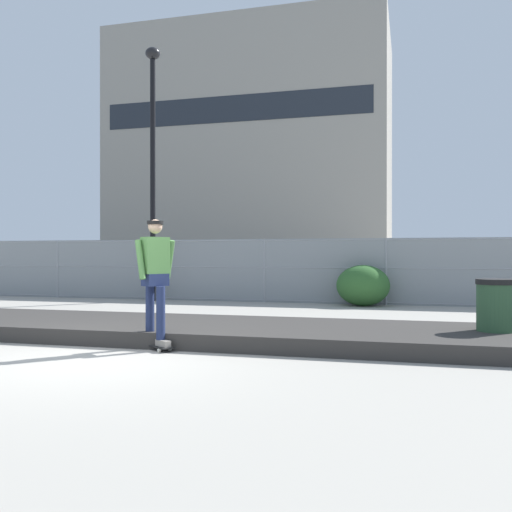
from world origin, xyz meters
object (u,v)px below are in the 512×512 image
street_lamp (153,146)px  shrub_left (363,285)px  skateboard (155,345)px  trash_bin (496,313)px  parked_car_near (211,270)px  skater (155,273)px

street_lamp → shrub_left: (6.23, -0.05, -4.11)m
skateboard → trash_bin: (4.86, 1.45, 0.46)m
street_lamp → parked_car_near: bearing=84.7°
shrub_left → skateboard: bearing=-107.1°
skateboard → street_lamp: bearing=115.9°
street_lamp → shrub_left: size_ratio=5.30×
street_lamp → shrub_left: bearing=-0.4°
street_lamp → trash_bin: 11.57m
parked_car_near → skater: bearing=-73.9°
skateboard → parked_car_near: size_ratio=0.17×
street_lamp → trash_bin: (8.69, -6.42, -4.15)m
trash_bin → street_lamp: bearing=143.5°
skateboard → shrub_left: (2.41, 7.82, 0.50)m
street_lamp → trash_bin: size_ratio=7.39×
skateboard → street_lamp: (-3.82, 7.87, 4.61)m
parked_car_near → shrub_left: 7.14m
parked_car_near → trash_bin: 13.36m
skateboard → skater: (-0.00, 0.00, 1.07)m
skater → street_lamp: size_ratio=0.24×
street_lamp → shrub_left: street_lamp is taller
skateboard → skater: 1.07m
skateboard → trash_bin: bearing=16.6°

